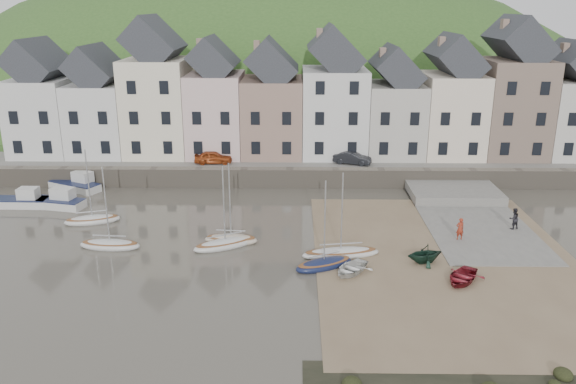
{
  "coord_description": "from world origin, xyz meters",
  "views": [
    {
      "loc": [
        0.67,
        -36.92,
        16.92
      ],
      "look_at": [
        0.0,
        6.0,
        3.0
      ],
      "focal_mm": 36.4,
      "sensor_mm": 36.0,
      "label": 1
    }
  ],
  "objects_px": {
    "person_red": "(460,229)",
    "car_right": "(352,158)",
    "rowboat_green": "(425,253)",
    "person_dark": "(514,219)",
    "rowboat_red": "(462,277)",
    "rowboat_white": "(351,268)",
    "car_left": "(213,157)",
    "sailboat_0": "(92,220)"
  },
  "relations": [
    {
      "from": "person_dark",
      "to": "car_right",
      "type": "height_order",
      "value": "car_right"
    },
    {
      "from": "sailboat_0",
      "to": "person_red",
      "type": "relative_size",
      "value": 3.73
    },
    {
      "from": "person_dark",
      "to": "car_left",
      "type": "bearing_deg",
      "value": -46.89
    },
    {
      "from": "person_red",
      "to": "person_dark",
      "type": "xyz_separation_m",
      "value": [
        4.75,
        2.2,
        0.01
      ]
    },
    {
      "from": "car_left",
      "to": "rowboat_red",
      "type": "bearing_deg",
      "value": -142.45
    },
    {
      "from": "sailboat_0",
      "to": "car_left",
      "type": "bearing_deg",
      "value": 57.03
    },
    {
      "from": "rowboat_red",
      "to": "rowboat_green",
      "type": "bearing_deg",
      "value": 156.97
    },
    {
      "from": "person_red",
      "to": "rowboat_white",
      "type": "bearing_deg",
      "value": 22.47
    },
    {
      "from": "person_red",
      "to": "car_right",
      "type": "xyz_separation_m",
      "value": [
        -6.61,
        15.88,
        1.25
      ]
    },
    {
      "from": "rowboat_green",
      "to": "car_left",
      "type": "distance_m",
      "value": 26.28
    },
    {
      "from": "person_dark",
      "to": "car_right",
      "type": "bearing_deg",
      "value": -68.75
    },
    {
      "from": "rowboat_green",
      "to": "person_dark",
      "type": "distance_m",
      "value": 10.27
    },
    {
      "from": "sailboat_0",
      "to": "rowboat_white",
      "type": "bearing_deg",
      "value": -24.22
    },
    {
      "from": "rowboat_white",
      "to": "rowboat_red",
      "type": "xyz_separation_m",
      "value": [
        6.95,
        -1.16,
        0.01
      ]
    },
    {
      "from": "rowboat_white",
      "to": "person_red",
      "type": "height_order",
      "value": "person_red"
    },
    {
      "from": "person_red",
      "to": "rowboat_red",
      "type": "bearing_deg",
      "value": 65.53
    },
    {
      "from": "person_red",
      "to": "car_right",
      "type": "relative_size",
      "value": 0.45
    },
    {
      "from": "sailboat_0",
      "to": "rowboat_red",
      "type": "distance_m",
      "value": 28.89
    },
    {
      "from": "car_left",
      "to": "person_red",
      "type": "bearing_deg",
      "value": -129.91
    },
    {
      "from": "sailboat_0",
      "to": "rowboat_green",
      "type": "bearing_deg",
      "value": -16.23
    },
    {
      "from": "rowboat_green",
      "to": "car_right",
      "type": "height_order",
      "value": "car_right"
    },
    {
      "from": "person_red",
      "to": "person_dark",
      "type": "height_order",
      "value": "person_dark"
    },
    {
      "from": "rowboat_white",
      "to": "car_left",
      "type": "relative_size",
      "value": 0.82
    },
    {
      "from": "rowboat_green",
      "to": "person_dark",
      "type": "relative_size",
      "value": 1.48
    },
    {
      "from": "sailboat_0",
      "to": "rowboat_green",
      "type": "height_order",
      "value": "sailboat_0"
    },
    {
      "from": "rowboat_green",
      "to": "person_dark",
      "type": "xyz_separation_m",
      "value": [
        8.17,
        6.21,
        0.25
      ]
    },
    {
      "from": "person_red",
      "to": "car_left",
      "type": "distance_m",
      "value": 25.98
    },
    {
      "from": "sailboat_0",
      "to": "person_red",
      "type": "xyz_separation_m",
      "value": [
        28.66,
        -3.33,
        0.7
      ]
    },
    {
      "from": "person_dark",
      "to": "car_left",
      "type": "distance_m",
      "value": 28.77
    },
    {
      "from": "rowboat_green",
      "to": "person_red",
      "type": "distance_m",
      "value": 5.28
    },
    {
      "from": "car_right",
      "to": "person_red",
      "type": "bearing_deg",
      "value": -137.99
    },
    {
      "from": "person_red",
      "to": "person_dark",
      "type": "bearing_deg",
      "value": -166.34
    },
    {
      "from": "car_left",
      "to": "rowboat_green",
      "type": "bearing_deg",
      "value": -141.5
    },
    {
      "from": "sailboat_0",
      "to": "car_right",
      "type": "height_order",
      "value": "sailboat_0"
    },
    {
      "from": "rowboat_red",
      "to": "person_dark",
      "type": "relative_size",
      "value": 1.87
    },
    {
      "from": "person_dark",
      "to": "person_red",
      "type": "bearing_deg",
      "value": 6.34
    },
    {
      "from": "rowboat_red",
      "to": "car_right",
      "type": "bearing_deg",
      "value": 137.11
    },
    {
      "from": "rowboat_white",
      "to": "person_dark",
      "type": "distance_m",
      "value": 15.51
    },
    {
      "from": "rowboat_green",
      "to": "car_right",
      "type": "bearing_deg",
      "value": 171.95
    },
    {
      "from": "person_dark",
      "to": "rowboat_white",
      "type": "bearing_deg",
      "value": 12.19
    },
    {
      "from": "sailboat_0",
      "to": "person_red",
      "type": "bearing_deg",
      "value": -6.63
    },
    {
      "from": "rowboat_white",
      "to": "rowboat_red",
      "type": "height_order",
      "value": "rowboat_red"
    }
  ]
}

